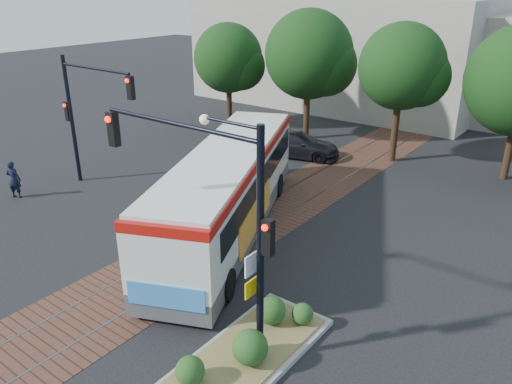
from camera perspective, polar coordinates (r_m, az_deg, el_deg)
ground at (r=16.86m, az=-12.09°, el=-9.81°), size 120.00×120.00×0.00m
trackbed at (r=19.28m, az=-3.17°, el=-4.86°), size 3.60×40.00×0.02m
tree_row at (r=27.54m, az=16.06°, el=13.40°), size 26.40×5.60×7.67m
warehouses at (r=39.78m, az=20.44°, el=14.02°), size 40.00×13.00×8.00m
city_bus at (r=18.83m, az=-3.18°, el=0.58°), size 7.39×12.25×3.29m
traffic_island at (r=13.37m, az=-0.82°, el=-17.29°), size 2.20×5.20×1.13m
signal_pole_main at (r=11.92m, az=-4.29°, el=-0.93°), size 5.49×0.46×6.00m
signal_pole_left at (r=23.96m, az=-19.08°, el=9.33°), size 4.99×0.34×6.00m
officer at (r=24.68m, az=-25.94°, el=1.29°), size 0.75×0.66×1.71m
parked_car at (r=27.83m, az=4.70°, el=5.45°), size 5.05×3.17×1.37m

